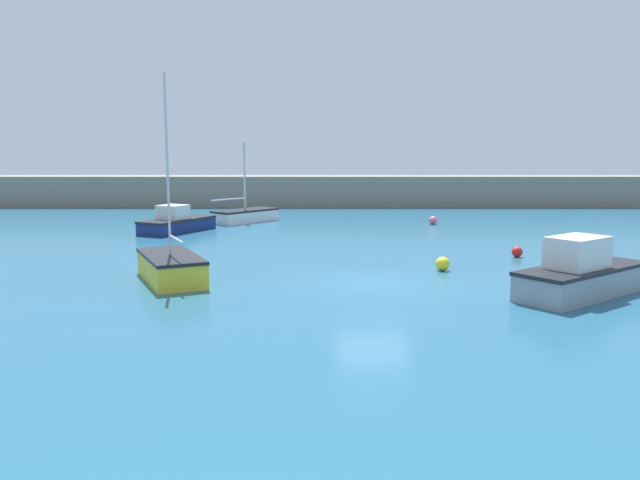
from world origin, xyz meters
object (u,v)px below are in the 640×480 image
(sailboat_short_mast, at_px, (245,215))
(mooring_buoy_yellow, at_px, (442,264))
(sailboat_tall_mast, at_px, (171,267))
(mooring_buoy_pink, at_px, (433,220))
(mooring_buoy_red, at_px, (517,252))
(cabin_cruiser_white, at_px, (176,223))
(motorboat_grey_hull, at_px, (581,274))

(sailboat_short_mast, xyz_separation_m, mooring_buoy_yellow, (9.71, -16.55, -0.18))
(sailboat_short_mast, height_order, sailboat_tall_mast, sailboat_tall_mast)
(mooring_buoy_pink, height_order, mooring_buoy_red, mooring_buoy_pink)
(cabin_cruiser_white, bearing_deg, mooring_buoy_yellow, -103.97)
(sailboat_tall_mast, xyz_separation_m, motorboat_grey_hull, (13.82, -2.27, 0.18))
(sailboat_tall_mast, relative_size, motorboat_grey_hull, 1.38)
(sailboat_short_mast, bearing_deg, sailboat_tall_mast, -140.40)
(sailboat_short_mast, distance_m, mooring_buoy_red, 19.12)
(motorboat_grey_hull, bearing_deg, mooring_buoy_pink, 56.42)
(sailboat_tall_mast, height_order, mooring_buoy_pink, sailboat_tall_mast)
(motorboat_grey_hull, distance_m, mooring_buoy_yellow, 5.61)
(motorboat_grey_hull, height_order, mooring_buoy_yellow, motorboat_grey_hull)
(sailboat_short_mast, relative_size, mooring_buoy_red, 10.94)
(mooring_buoy_yellow, bearing_deg, mooring_buoy_pink, 81.18)
(sailboat_tall_mast, relative_size, mooring_buoy_pink, 14.26)
(mooring_buoy_red, bearing_deg, mooring_buoy_yellow, -141.29)
(motorboat_grey_hull, bearing_deg, cabin_cruiser_white, 99.20)
(sailboat_tall_mast, distance_m, mooring_buoy_pink, 21.42)
(sailboat_tall_mast, bearing_deg, mooring_buoy_pink, -61.05)
(sailboat_short_mast, relative_size, motorboat_grey_hull, 0.98)
(motorboat_grey_hull, height_order, mooring_buoy_red, motorboat_grey_hull)
(mooring_buoy_pink, bearing_deg, sailboat_short_mast, 174.45)
(sailboat_tall_mast, bearing_deg, mooring_buoy_red, -95.22)
(cabin_cruiser_white, distance_m, mooring_buoy_red, 19.01)
(sailboat_tall_mast, height_order, motorboat_grey_hull, sailboat_tall_mast)
(sailboat_tall_mast, distance_m, motorboat_grey_hull, 14.01)
(cabin_cruiser_white, bearing_deg, motorboat_grey_hull, -105.82)
(cabin_cruiser_white, bearing_deg, mooring_buoy_pink, -48.73)
(cabin_cruiser_white, relative_size, mooring_buoy_yellow, 9.43)
(sailboat_tall_mast, height_order, mooring_buoy_yellow, sailboat_tall_mast)
(sailboat_short_mast, distance_m, motorboat_grey_hull, 24.71)
(sailboat_short_mast, bearing_deg, mooring_buoy_pink, -54.49)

